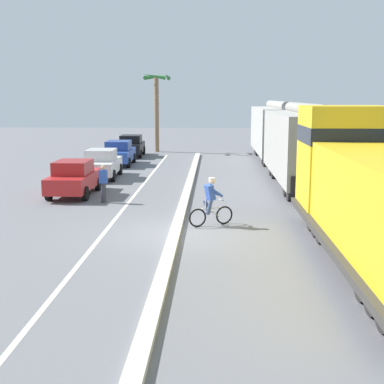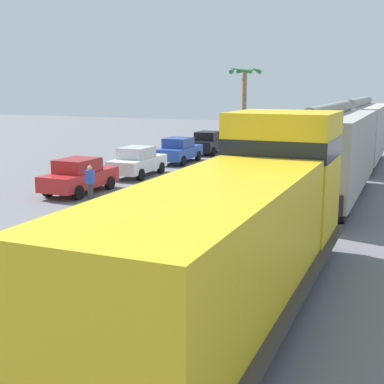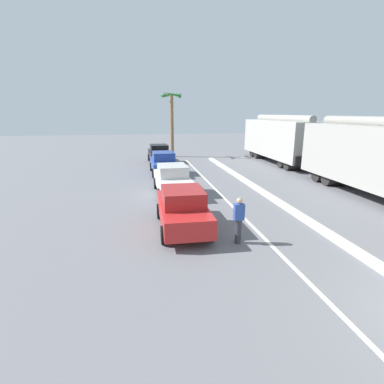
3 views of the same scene
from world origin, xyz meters
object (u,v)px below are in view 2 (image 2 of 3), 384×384
object	(u,v)px
locomotive	(244,227)
hopper_car_middle	(358,132)
parked_car_blue	(179,150)
parked_car_red	(79,176)
cyclist	(143,215)
hopper_car_lead	(329,153)
pedestrian_by_cars	(90,184)
parked_car_white	(137,161)
palm_tree_near	(244,91)
parked_car_black	(208,142)

from	to	relation	value
locomotive	hopper_car_middle	world-z (taller)	locomotive
locomotive	parked_car_blue	size ratio (longest dim) A/B	2.74
hopper_car_middle	parked_car_red	size ratio (longest dim) A/B	2.52
locomotive	cyclist	size ratio (longest dim) A/B	6.77
hopper_car_lead	parked_car_red	bearing A→B (deg)	-165.36
pedestrian_by_cars	parked_car_blue	bearing A→B (deg)	97.08
parked_car_white	pedestrian_by_cars	distance (m)	7.09
parked_car_red	palm_tree_near	world-z (taller)	palm_tree_near
parked_car_white	parked_car_blue	size ratio (longest dim) A/B	1.00
parked_car_red	cyclist	world-z (taller)	cyclist
hopper_car_lead	cyclist	xyz separation A→B (m)	(-4.54, -8.47, -1.26)
locomotive	parked_car_red	xyz separation A→B (m)	(-10.86, 9.32, -0.98)
locomotive	parked_car_white	bearing A→B (deg)	126.18
hopper_car_lead	hopper_car_middle	distance (m)	11.60
hopper_car_middle	parked_car_white	distance (m)	14.12
hopper_car_lead	parked_car_red	xyz separation A→B (m)	(-10.86, -2.84, -1.26)
cyclist	parked_car_blue	bearing A→B (deg)	110.46
parked_car_red	parked_car_black	bearing A→B (deg)	89.49
parked_car_black	cyclist	xyz separation A→B (m)	(6.18, -21.81, 0.00)
parked_car_blue	palm_tree_near	xyz separation A→B (m)	(1.59, 8.76, 3.68)
parked_car_black	cyclist	size ratio (longest dim) A/B	2.48
hopper_car_lead	parked_car_red	size ratio (longest dim) A/B	2.52
cyclist	locomotive	bearing A→B (deg)	-39.13
hopper_car_lead	parked_car_blue	xyz separation A→B (m)	(-10.72, 8.12, -1.26)
palm_tree_near	hopper_car_middle	bearing A→B (deg)	-30.03
hopper_car_lead	cyclist	size ratio (longest dim) A/B	6.18
parked_car_white	parked_car_blue	world-z (taller)	same
locomotive	parked_car_white	world-z (taller)	locomotive
parked_car_blue	palm_tree_near	size ratio (longest dim) A/B	0.66
parked_car_red	parked_car_white	size ratio (longest dim) A/B	0.99
cyclist	parked_car_red	bearing A→B (deg)	138.31
locomotive	hopper_car_lead	distance (m)	12.16
hopper_car_lead	hopper_car_middle	bearing A→B (deg)	90.00
parked_car_blue	pedestrian_by_cars	distance (m)	12.71
parked_car_white	parked_car_red	bearing A→B (deg)	-91.95
parked_car_red	hopper_car_lead	bearing A→B (deg)	14.64
hopper_car_middle	parked_car_white	xyz separation A→B (m)	(-10.68, -9.16, -1.26)
parked_car_red	parked_car_blue	xyz separation A→B (m)	(0.13, 10.96, 0.00)
parked_car_white	parked_car_blue	distance (m)	5.68
pedestrian_by_cars	parked_car_black	bearing A→B (deg)	94.98
hopper_car_middle	parked_car_blue	size ratio (longest dim) A/B	2.50
palm_tree_near	parked_car_blue	bearing A→B (deg)	-100.26
parked_car_blue	cyclist	bearing A→B (deg)	-69.54
hopper_car_lead	palm_tree_near	bearing A→B (deg)	118.43
locomotive	hopper_car_lead	world-z (taller)	locomotive
locomotive	hopper_car_lead	xyz separation A→B (m)	(0.00, 12.16, 0.28)
cyclist	pedestrian_by_cars	size ratio (longest dim) A/B	1.06
hopper_car_lead	cyclist	distance (m)	9.69
cyclist	parked_car_white	bearing A→B (deg)	119.38
locomotive	parked_car_white	xyz separation A→B (m)	(-10.68, 14.60, -0.98)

